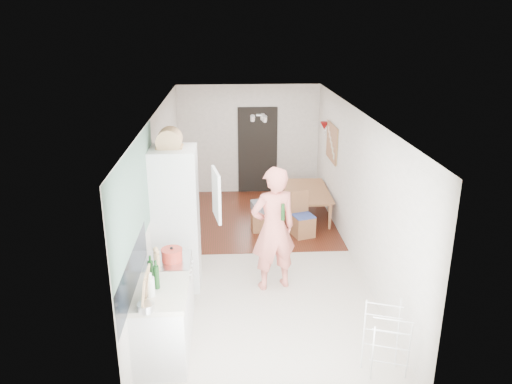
{
  "coord_description": "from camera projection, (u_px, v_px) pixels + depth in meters",
  "views": [
    {
      "loc": [
        -0.5,
        -7.63,
        3.86
      ],
      "look_at": [
        -0.03,
        0.2,
        1.13
      ],
      "focal_mm": 35.0,
      "sensor_mm": 36.0,
      "label": 1
    }
  ],
  "objects": [
    {
      "name": "red_casserole",
      "position": [
        172.0,
        255.0,
        6.39
      ],
      "size": [
        0.32,
        0.32,
        0.16
      ],
      "primitive_type": "cylinder",
      "rotation": [
        0.0,
        0.0,
        0.17
      ],
      "color": "red",
      "rests_on": "cooker_top"
    },
    {
      "name": "tile_splashback",
      "position": [
        133.0,
        273.0,
        5.62
      ],
      "size": [
        0.02,
        1.9,
        0.5
      ],
      "primitive_type": "cube",
      "color": "black",
      "rests_on": "room_shell"
    },
    {
      "name": "pepper_mill_back",
      "position": [
        158.0,
        262.0,
        6.16
      ],
      "size": [
        0.07,
        0.07,
        0.2
      ],
      "primitive_type": "cylinder",
      "rotation": [
        0.0,
        0.0,
        -0.26
      ],
      "color": "tan",
      "rests_on": "worktop"
    },
    {
      "name": "base_cabinet",
      "position": [
        163.0,
        327.0,
        5.87
      ],
      "size": [
        0.6,
        0.9,
        0.86
      ],
      "primitive_type": "cube",
      "color": "silver",
      "rests_on": "room_shell"
    },
    {
      "name": "floor",
      "position": [
        259.0,
        259.0,
        8.49
      ],
      "size": [
        3.2,
        7.0,
        0.01
      ],
      "primitive_type": "cube",
      "color": "#BCAFA2",
      "rests_on": "ground"
    },
    {
      "name": "held_bottle",
      "position": [
        283.0,
        212.0,
        7.05
      ],
      "size": [
        0.05,
        0.05,
        0.25
      ],
      "primitive_type": "cylinder",
      "color": "#153C16",
      "rests_on": "person"
    },
    {
      "name": "fridge_interior",
      "position": [
        196.0,
        188.0,
        7.19
      ],
      "size": [
        0.02,
        0.52,
        0.66
      ],
      "primitive_type": "cube",
      "color": "white",
      "rests_on": "room_shell"
    },
    {
      "name": "pinboard",
      "position": [
        332.0,
        142.0,
        9.86
      ],
      "size": [
        0.03,
        0.9,
        0.7
      ],
      "primitive_type": "cube",
      "color": "tan",
      "rests_on": "room_shell"
    },
    {
      "name": "fridge_housing",
      "position": [
        176.0,
        219.0,
        7.33
      ],
      "size": [
        0.66,
        0.66,
        2.15
      ],
      "primitive_type": "cube",
      "color": "silver",
      "rests_on": "room_shell"
    },
    {
      "name": "steel_pan",
      "position": [
        146.0,
        307.0,
        5.29
      ],
      "size": [
        0.22,
        0.22,
        0.09
      ],
      "primitive_type": "cylinder",
      "rotation": [
        0.0,
        0.0,
        -0.32
      ],
      "color": "silver",
      "rests_on": "worktop"
    },
    {
      "name": "bottle_a",
      "position": [
        151.0,
        272.0,
        5.81
      ],
      "size": [
        0.08,
        0.08,
        0.29
      ],
      "primitive_type": "cylinder",
      "rotation": [
        0.0,
        0.0,
        -0.18
      ],
      "color": "#153C16",
      "rests_on": "worktop"
    },
    {
      "name": "dining_table",
      "position": [
        307.0,
        205.0,
        10.25
      ],
      "size": [
        0.79,
        1.38,
        0.48
      ],
      "primitive_type": "imported",
      "rotation": [
        0.0,
        0.0,
        1.55
      ],
      "color": "brown",
      "rests_on": "floor"
    },
    {
      "name": "doorway_recess",
      "position": [
        258.0,
        151.0,
        11.45
      ],
      "size": [
        0.9,
        0.04,
        2.0
      ],
      "primitive_type": "cube",
      "color": "black",
      "rests_on": "room_shell"
    },
    {
      "name": "fridge_door",
      "position": [
        216.0,
        195.0,
        6.93
      ],
      "size": [
        0.14,
        0.56,
        0.7
      ],
      "primitive_type": "cube",
      "rotation": [
        0.0,
        0.0,
        -1.4
      ],
      "color": "silver",
      "rests_on": "room_shell"
    },
    {
      "name": "cooker_top",
      "position": [
        167.0,
        262.0,
        6.43
      ],
      "size": [
        0.6,
        0.6,
        0.04
      ],
      "primitive_type": "cube",
      "color": "silver",
      "rests_on": "room_shell"
    },
    {
      "name": "dining_chair",
      "position": [
        303.0,
        215.0,
        9.23
      ],
      "size": [
        0.45,
        0.45,
        0.85
      ],
      "primitive_type": null,
      "rotation": [
        0.0,
        0.0,
        0.3
      ],
      "color": "brown",
      "rests_on": "floor"
    },
    {
      "name": "person",
      "position": [
        274.0,
        218.0,
        7.25
      ],
      "size": [
        0.93,
        0.74,
        2.24
      ],
      "primitive_type": "imported",
      "rotation": [
        0.0,
        0.0,
        3.42
      ],
      "color": "#E6786A",
      "rests_on": "floor"
    },
    {
      "name": "pinboard_frame",
      "position": [
        331.0,
        142.0,
        9.86
      ],
      "size": [
        0.0,
        0.94,
        0.74
      ],
      "primitive_type": "cube",
      "color": "brown",
      "rests_on": "room_shell"
    },
    {
      "name": "grey_drape",
      "position": [
        262.0,
        206.0,
        9.41
      ],
      "size": [
        0.42,
        0.42,
        0.17
      ],
      "primitive_type": "cube",
      "rotation": [
        0.0,
        0.0,
        0.13
      ],
      "color": "slate",
      "rests_on": "stool"
    },
    {
      "name": "room_shell",
      "position": [
        259.0,
        189.0,
        8.08
      ],
      "size": [
        3.2,
        7.0,
        2.5
      ],
      "primitive_type": null,
      "color": "white",
      "rests_on": "ground"
    },
    {
      "name": "drying_rack",
      "position": [
        386.0,
        342.0,
        5.62
      ],
      "size": [
        0.53,
        0.5,
        0.83
      ],
      "primitive_type": null,
      "rotation": [
        0.0,
        0.0,
        -0.33
      ],
      "color": "silver",
      "rests_on": "floor"
    },
    {
      "name": "chopping_boards",
      "position": [
        145.0,
        288.0,
        5.36
      ],
      "size": [
        0.11,
        0.3,
        0.41
      ],
      "primitive_type": null,
      "rotation": [
        0.0,
        0.0,
        -0.22
      ],
      "color": "tan",
      "rests_on": "worktop"
    },
    {
      "name": "pepper_mill_front",
      "position": [
        156.0,
        260.0,
        6.17
      ],
      "size": [
        0.07,
        0.07,
        0.23
      ],
      "primitive_type": "cylinder",
      "rotation": [
        0.0,
        0.0,
        0.14
      ],
      "color": "tan",
      "rests_on": "worktop"
    },
    {
      "name": "wall_sconce",
      "position": [
        324.0,
        126.0,
        10.41
      ],
      "size": [
        0.18,
        0.18,
        0.16
      ],
      "primitive_type": "cone",
      "color": "maroon",
      "rests_on": "room_shell"
    },
    {
      "name": "range_cooker",
      "position": [
        169.0,
        293.0,
        6.58
      ],
      "size": [
        0.6,
        0.6,
        0.88
      ],
      "primitive_type": "cube",
      "color": "silver",
      "rests_on": "room_shell"
    },
    {
      "name": "bottle_c",
      "position": [
        151.0,
        287.0,
        5.56
      ],
      "size": [
        0.11,
        0.11,
        0.23
      ],
      "primitive_type": "cylinder",
      "rotation": [
        0.0,
        0.0,
        0.15
      ],
      "color": "silver",
      "rests_on": "worktop"
    },
    {
      "name": "bread_bin",
      "position": [
        169.0,
        141.0,
        6.99
      ],
      "size": [
        0.44,
        0.42,
        0.19
      ],
      "primitive_type": null,
      "rotation": [
        0.0,
        0.0,
        0.22
      ],
      "color": "tan",
      "rests_on": "fridge_housing"
    },
    {
      "name": "stool",
      "position": [
        260.0,
        220.0,
        9.54
      ],
      "size": [
        0.35,
        0.35,
        0.43
      ],
      "primitive_type": null,
      "rotation": [
        0.0,
        0.0,
        0.08
      ],
      "color": "brown",
      "rests_on": "floor"
    },
    {
      "name": "wood_floor_overlay",
      "position": [
        253.0,
        217.0,
        10.23
      ],
      "size": [
        3.2,
        3.3,
        0.01
      ],
      "primitive_type": "cube",
      "color": "#571B14",
      "rests_on": "room_shell"
    },
    {
      "name": "worktop",
      "position": [
        160.0,
        293.0,
        5.72
      ],
      "size": [
        0.62,
        0.92,
        0.06
      ],
      "primitive_type": "cube",
      "color": "beige",
      "rests_on": "room_shell"
    },
    {
      "name": "bottle_b",
      "position": [
        157.0,
        277.0,
        5.71
      ],
      "size": [
        0.07,
        0.07,
        0.28
      ],
      "primitive_type": "cylinder",
      "rotation": [
        0.0,
        0.0,
        0.16
      ],
      "color": "#153C16",
      "rests_on": "worktop"
    },
    {
      "name": "sage_wall_panel",
      "position": [
        136.0,
        198.0,
        5.91
      ],
      "size": [
        0.02,
        3.0,
        1.3
      ],
      "primitive_type": "cube",
      "color": "slate",
      "rests_on": "room_shell"
    }
  ]
}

